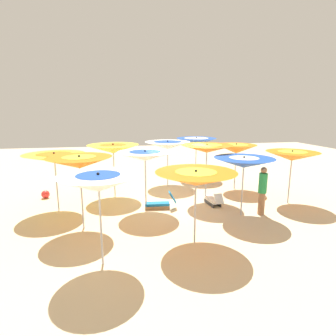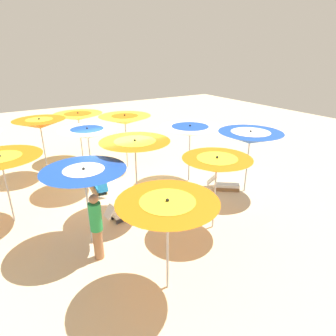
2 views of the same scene
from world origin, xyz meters
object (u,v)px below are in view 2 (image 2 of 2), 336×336
beach_umbrella_3 (125,120)px  beachgoer_0 (96,226)px  beach_umbrella_5 (1,163)px  beach_umbrella_10 (217,165)px  beach_umbrella_7 (135,146)px  lounger_0 (225,185)px  lounger_2 (100,186)px  beach_umbrella_1 (40,124)px  beach_umbrella_11 (167,209)px  beach_umbrella_9 (250,138)px  beach_umbrella_0 (78,117)px  beach_umbrella_6 (190,131)px  beach_ball (109,145)px  lounger_1 (123,213)px  beach_umbrella_8 (84,176)px  beach_umbrella_4 (88,133)px

beach_umbrella_3 → beachgoer_0: bearing=149.1°
beach_umbrella_5 → beach_umbrella_10: bearing=-124.8°
beach_umbrella_7 → lounger_0: size_ratio=2.13×
beach_umbrella_3 → lounger_2: size_ratio=1.91×
beach_umbrella_1 → beach_umbrella_11: size_ratio=1.09×
lounger_0 → beachgoer_0: beachgoer_0 is taller
beach_umbrella_3 → beach_umbrella_9: size_ratio=1.02×
beach_umbrella_1 → beach_umbrella_11: 8.12m
beach_umbrella_0 → beach_umbrella_6: 5.59m
beach_umbrella_10 → beach_ball: 8.95m
beach_umbrella_6 → lounger_1: bearing=110.2°
beach_umbrella_8 → lounger_1: beach_umbrella_8 is taller
beach_umbrella_8 → lounger_2: size_ratio=1.76×
beach_umbrella_7 → lounger_2: 2.94m
beach_umbrella_4 → beachgoer_0: size_ratio=1.31×
beach_umbrella_11 → beach_umbrella_8: bearing=19.6°
beach_umbrella_0 → beach_umbrella_10: bearing=-168.9°
beach_umbrella_7 → beach_umbrella_9: (-0.75, -4.06, -0.17)m
beach_umbrella_0 → beach_umbrella_5: size_ratio=1.00×
beach_umbrella_6 → lounger_0: bearing=-155.1°
beach_umbrella_0 → beach_umbrella_3: (-2.12, -1.40, 0.09)m
beach_umbrella_3 → lounger_0: bearing=-152.5°
beach_umbrella_8 → beach_ball: bearing=-24.3°
lounger_0 → lounger_2: size_ratio=0.92×
beach_umbrella_6 → beach_umbrella_7: size_ratio=0.94×
beach_umbrella_8 → beach_umbrella_1: bearing=1.0°
beach_umbrella_1 → lounger_2: (-2.72, -1.32, -1.97)m
beach_umbrella_3 → beach_umbrella_5: 5.37m
beach_umbrella_6 → beach_umbrella_9: beach_umbrella_9 is taller
beach_umbrella_6 → beach_umbrella_9: (-1.86, -1.23, 0.00)m
beach_umbrella_5 → lounger_1: (-1.63, -2.91, -1.72)m
beach_umbrella_0 → beach_umbrella_1: beach_umbrella_1 is taller
beach_umbrella_10 → beach_umbrella_11: bearing=118.7°
beach_umbrella_7 → lounger_0: beach_umbrella_7 is taller
beach_umbrella_3 → beach_umbrella_10: beach_umbrella_3 is taller
beach_umbrella_0 → beach_umbrella_4: beach_umbrella_4 is taller
beach_umbrella_4 → lounger_0: size_ratio=2.04×
beach_umbrella_9 → beach_ball: 8.14m
beach_umbrella_6 → beachgoer_0: 5.48m
beach_umbrella_9 → lounger_0: beach_umbrella_9 is taller
beach_umbrella_10 → beachgoer_0: (0.44, 3.33, -1.04)m
beach_umbrella_1 → beach_umbrella_4: 2.50m
beach_umbrella_1 → beach_umbrella_5: 3.67m
beach_umbrella_3 → beach_umbrella_1: bearing=73.1°
beach_umbrella_1 → lounger_2: beach_umbrella_1 is taller
beach_umbrella_5 → lounger_0: bearing=-104.4°
beach_ball → beach_umbrella_3: bearing=174.8°
beach_umbrella_4 → beach_umbrella_7: bearing=-166.1°
beach_umbrella_6 → beachgoer_0: beach_umbrella_6 is taller
beach_umbrella_6 → beach_umbrella_8: (-1.88, 4.61, -0.10)m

